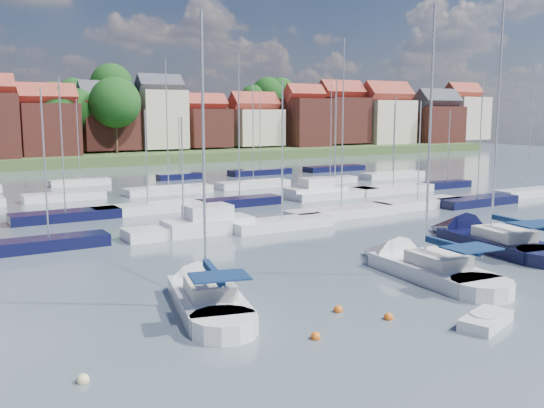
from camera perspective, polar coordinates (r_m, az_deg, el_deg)
ground at (r=67.81m, az=-9.14°, el=0.55°), size 260.00×260.00×0.00m
sailboat_left at (r=30.72m, az=-6.52°, el=-8.44°), size 5.57×11.53×15.17m
sailboat_centre at (r=37.02m, az=13.15°, el=-5.68°), size 4.26×12.44×16.56m
sailboat_navy at (r=46.09m, az=18.79°, el=-3.12°), size 5.82×14.12×18.89m
tender at (r=28.75m, az=19.49°, el=-10.31°), size 3.31×2.30×0.65m
buoy_a at (r=22.98m, az=-17.36°, el=-15.74°), size 0.45×0.45×0.45m
buoy_b at (r=25.86m, az=4.12°, el=-12.56°), size 0.43×0.43×0.43m
buoy_c at (r=29.24m, az=6.26°, el=-10.05°), size 0.44×0.44×0.44m
buoy_d at (r=33.57m, az=21.35°, el=-8.14°), size 0.52×0.52×0.52m
buoy_e at (r=43.14m, az=16.81°, el=-4.28°), size 0.49×0.49×0.49m
buoy_g at (r=48.31m, az=22.03°, el=-3.19°), size 0.47×0.47×0.47m
buoy_h at (r=28.58m, az=10.90°, el=-10.61°), size 0.42×0.42×0.42m
marina_field at (r=64.10m, az=-5.94°, el=0.55°), size 79.62×41.41×15.93m
far_shore_town at (r=157.45m, az=-21.24°, el=6.26°), size 212.46×90.00×22.27m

